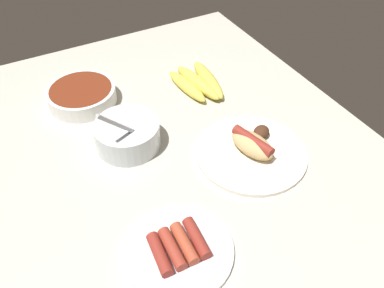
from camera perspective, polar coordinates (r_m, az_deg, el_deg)
ground_plane at (r=92.49cm, az=-0.87°, el=-1.92°), size 120.00×90.00×3.00cm
plate_sausages at (r=74.51cm, az=-2.00°, el=-15.22°), size 20.73×20.73×3.28cm
bowl_coleslaw at (r=92.16cm, az=-9.49°, el=1.52°), size 15.38×15.38×15.61cm
plate_hotdog_assembled at (r=91.14cm, az=8.82°, el=-0.72°), size 25.99×25.99×5.61cm
bowl_chili at (r=108.48cm, az=-15.92°, el=6.99°), size 18.19×18.19×4.50cm
banana_bunch at (r=110.41cm, az=0.95°, el=9.06°), size 19.32×12.70×3.47cm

